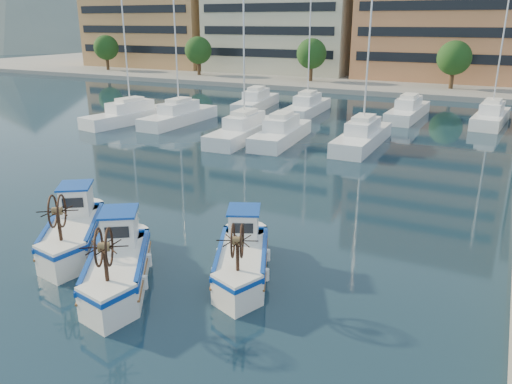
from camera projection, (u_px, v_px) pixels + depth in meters
The scene contains 6 objects.
ground at pixel (132, 280), 16.91m from camera, with size 300.00×300.00×0.00m, color #182F3F.
hill_west at pixel (22, 47), 169.50m from camera, with size 180.00×180.00×60.00m, color slate.
yacht_marina at pixel (321, 120), 41.59m from camera, with size 38.41×23.35×11.50m.
fishing_boat_a at pixel (74, 228), 19.14m from camera, with size 3.93×4.53×2.79m.
fishing_boat_b at pixel (118, 262), 16.46m from camera, with size 3.87×4.54×2.78m.
fishing_boat_c at pixel (242, 255), 17.11m from camera, with size 3.14×4.28×2.58m.
Camera 1 is at (10.53, -11.51, 8.30)m, focal length 35.00 mm.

